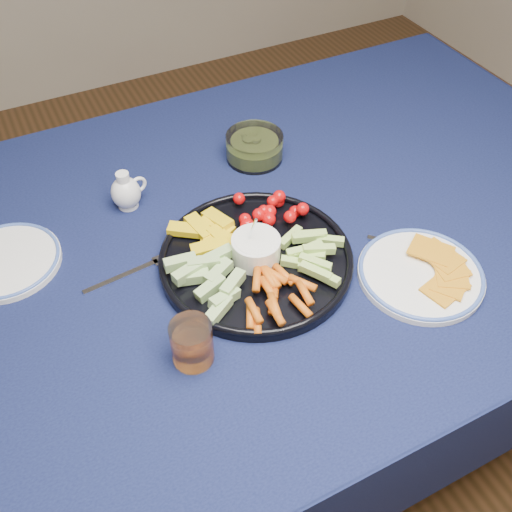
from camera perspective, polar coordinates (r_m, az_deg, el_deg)
name	(u,v)px	position (r m, az deg, el deg)	size (l,w,h in m)	color
dining_table	(266,251)	(1.23, 1.04, 0.51)	(1.67, 1.07, 0.75)	#482E18
crudite_platter	(255,257)	(1.07, -0.09, -0.10)	(0.37, 0.37, 0.12)	black
creamer_pitcher	(126,192)	(1.21, -12.84, 6.26)	(0.08, 0.06, 0.09)	white
pickle_bowl	(255,148)	(1.32, -0.15, 10.75)	(0.13, 0.13, 0.06)	silver
cheese_plate	(421,272)	(1.10, 16.18, -1.59)	(0.23, 0.23, 0.03)	white
juice_tumbler	(192,345)	(0.93, -6.40, -8.81)	(0.07, 0.07, 0.08)	silver
fork_left	(136,270)	(1.10, -11.88, -1.42)	(0.18, 0.03, 0.00)	silver
fork_right	(420,250)	(1.15, 16.10, 0.61)	(0.14, 0.14, 0.00)	silver
side_plate_extra	(6,261)	(1.18, -23.70, -0.46)	(0.20, 0.20, 0.02)	white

